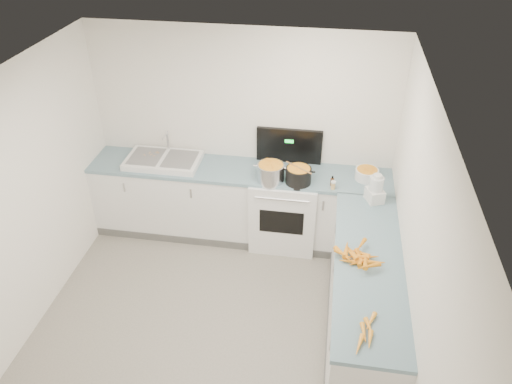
# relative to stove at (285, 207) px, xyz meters

# --- Properties ---
(floor) EXTENTS (3.50, 4.00, 0.00)m
(floor) POSITION_rel_stove_xyz_m (-0.55, -1.69, -0.47)
(floor) COLOR gray
(floor) RESTS_ON ground
(ceiling) EXTENTS (3.50, 4.00, 0.00)m
(ceiling) POSITION_rel_stove_xyz_m (-0.55, -1.69, 2.03)
(ceiling) COLOR white
(ceiling) RESTS_ON ground
(wall_back) EXTENTS (3.50, 0.00, 2.50)m
(wall_back) POSITION_rel_stove_xyz_m (-0.55, 0.31, 0.78)
(wall_back) COLOR white
(wall_back) RESTS_ON ground
(wall_left) EXTENTS (0.00, 4.00, 2.50)m
(wall_left) POSITION_rel_stove_xyz_m (-2.30, -1.69, 0.78)
(wall_left) COLOR white
(wall_left) RESTS_ON ground
(wall_right) EXTENTS (0.00, 4.00, 2.50)m
(wall_right) POSITION_rel_stove_xyz_m (1.20, -1.69, 0.78)
(wall_right) COLOR white
(wall_right) RESTS_ON ground
(counter_back) EXTENTS (3.50, 0.62, 0.94)m
(counter_back) POSITION_rel_stove_xyz_m (-0.55, 0.01, -0.00)
(counter_back) COLOR white
(counter_back) RESTS_ON ground
(counter_right) EXTENTS (0.62, 2.20, 0.94)m
(counter_right) POSITION_rel_stove_xyz_m (0.90, -1.39, -0.00)
(counter_right) COLOR white
(counter_right) RESTS_ON ground
(stove) EXTENTS (0.76, 0.65, 1.36)m
(stove) POSITION_rel_stove_xyz_m (0.00, 0.00, 0.00)
(stove) COLOR white
(stove) RESTS_ON ground
(sink) EXTENTS (0.86, 0.52, 0.31)m
(sink) POSITION_rel_stove_xyz_m (-1.45, 0.02, 0.50)
(sink) COLOR white
(sink) RESTS_ON counter_back
(steel_pot) EXTENTS (0.35, 0.35, 0.22)m
(steel_pot) POSITION_rel_stove_xyz_m (-0.15, -0.16, 0.56)
(steel_pot) COLOR silver
(steel_pot) RESTS_ON stove
(black_pot) EXTENTS (0.31, 0.31, 0.20)m
(black_pot) POSITION_rel_stove_xyz_m (0.15, -0.16, 0.55)
(black_pot) COLOR black
(black_pot) RESTS_ON stove
(wooden_spoon) EXTENTS (0.30, 0.23, 0.02)m
(wooden_spoon) POSITION_rel_stove_xyz_m (0.15, -0.16, 0.66)
(wooden_spoon) COLOR #AD7A47
(wooden_spoon) RESTS_ON black_pot
(mixing_bowl) EXTENTS (0.31, 0.31, 0.12)m
(mixing_bowl) POSITION_rel_stove_xyz_m (0.90, 0.04, 0.53)
(mixing_bowl) COLOR white
(mixing_bowl) RESTS_ON counter_back
(extract_bottle) EXTENTS (0.04, 0.04, 0.10)m
(extract_bottle) POSITION_rel_stove_xyz_m (0.52, -0.16, 0.51)
(extract_bottle) COLOR #593319
(extract_bottle) RESTS_ON counter_back
(spice_jar) EXTENTS (0.05, 0.05, 0.08)m
(spice_jar) POSITION_rel_stove_xyz_m (0.54, -0.23, 0.51)
(spice_jar) COLOR #E5B266
(spice_jar) RESTS_ON counter_back
(food_processor) EXTENTS (0.22, 0.23, 0.32)m
(food_processor) POSITION_rel_stove_xyz_m (0.97, -0.39, 0.60)
(food_processor) COLOR white
(food_processor) RESTS_ON counter_right
(carrot_pile) EXTENTS (0.46, 0.44, 0.09)m
(carrot_pile) POSITION_rel_stove_xyz_m (0.78, -1.36, 0.50)
(carrot_pile) COLOR orange
(carrot_pile) RESTS_ON counter_right
(peeled_carrots) EXTENTS (0.19, 0.43, 0.04)m
(peeled_carrots) POSITION_rel_stove_xyz_m (0.85, -2.20, 0.49)
(peeled_carrots) COLOR #FF9D26
(peeled_carrots) RESTS_ON counter_right
(peelings) EXTENTS (0.18, 0.25, 0.01)m
(peelings) POSITION_rel_stove_xyz_m (-1.60, 0.02, 0.54)
(peelings) COLOR tan
(peelings) RESTS_ON sink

